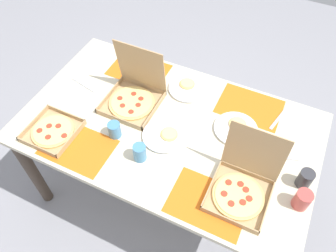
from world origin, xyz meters
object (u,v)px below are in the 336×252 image
Objects in this scene: cup_clear_right at (114,130)px; cup_spare at (140,152)px; plate_far_right at (236,128)px; plate_middle at (165,135)px; pizza_box_center at (53,131)px; pizza_box_corner_left at (242,186)px; cup_clear_left at (305,179)px; plate_near_left at (188,88)px; pizza_box_edge_far at (134,95)px; cup_red at (302,200)px.

cup_spare is at bearing -20.37° from cup_clear_right.
plate_far_right is 1.02× the size of plate_middle.
pizza_box_corner_left is at bearing 5.55° from pizza_box_center.
cup_clear_right is at bearing -151.26° from plate_far_right.
pizza_box_corner_left is at bearing -147.15° from cup_clear_left.
cup_clear_left is (0.26, 0.17, 0.00)m from pizza_box_corner_left.
plate_middle is 0.73m from cup_clear_left.
pizza_box_center reaches higher than plate_near_left.
cup_clear_right is (-0.21, -0.49, 0.04)m from plate_near_left.
pizza_box_corner_left is (0.74, -0.29, -0.00)m from pizza_box_edge_far.
cup_clear_right reaches higher than plate_middle.
pizza_box_corner_left reaches higher than pizza_box_center.
cup_red reaches higher than plate_near_left.
plate_middle is (0.27, -0.16, -0.04)m from pizza_box_edge_far.
cup_red is (0.27, 0.05, 0.00)m from pizza_box_corner_left.
plate_far_right is at bearing 4.90° from pizza_box_edge_far.
pizza_box_edge_far is 0.26m from cup_clear_right.
cup_clear_left is (0.75, -0.35, 0.04)m from plate_near_left.
plate_near_left is at bearing 154.41° from plate_far_right.
cup_clear_left is at bearing 7.90° from cup_clear_right.
pizza_box_corner_left is 0.71m from cup_clear_right.
pizza_box_edge_far reaches higher than plate_far_right.
cup_red is (0.40, -0.29, 0.04)m from plate_far_right.
cup_clear_left is at bearing -25.07° from plate_near_left.
plate_middle is at bearing 23.25° from cup_clear_right.
cup_clear_right is (0.31, 0.13, 0.03)m from pizza_box_center.
cup_clear_left is (-0.01, 0.11, -0.00)m from cup_red.
plate_near_left and plate_middle have the same top height.
plate_near_left is at bearing 94.25° from plate_middle.
cup_clear_right reaches higher than plate_far_right.
plate_middle is at bearing -177.65° from cup_clear_left.
pizza_box_center is at bearing -125.74° from pizza_box_edge_far.
cup_spare is at bearing -173.42° from cup_red.
cup_spare is 1.08× the size of cup_clear_right.
plate_near_left is at bearing 87.49° from cup_spare.
pizza_box_corner_left is 0.52m from cup_spare.
cup_clear_left reaches higher than plate_near_left.
pizza_box_edge_far is 3.45× the size of cup_spare.
plate_far_right is at bearing 111.51° from pizza_box_corner_left.
plate_near_left is at bearing 133.69° from pizza_box_corner_left.
cup_spare is (-0.38, -0.38, 0.04)m from plate_far_right.
pizza_box_edge_far is at bearing -175.10° from plate_far_right.
cup_clear_right is at bearing -172.10° from cup_clear_left.
pizza_box_corner_left is 0.72m from plate_near_left.
plate_near_left is 2.41× the size of cup_spare.
cup_red is 0.98m from cup_clear_right.
cup_red is at bearing -31.45° from plate_near_left.
pizza_box_center is at bearing -173.14° from cup_spare.
pizza_box_center is 0.60m from plate_middle.
pizza_box_corner_left is 3.23× the size of cup_spare.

